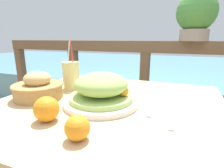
% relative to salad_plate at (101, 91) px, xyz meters
% --- Properties ---
extents(patio_table, '(0.92, 0.85, 0.76)m').
position_rel_salad_plate_xyz_m(patio_table, '(0.02, 0.03, -0.17)').
color(patio_table, tan).
rests_on(patio_table, ground_plane).
extents(railing_fence, '(2.80, 0.08, 1.00)m').
position_rel_salad_plate_xyz_m(railing_fence, '(0.02, 0.81, -0.12)').
color(railing_fence, brown).
rests_on(railing_fence, ground_plane).
extents(sea_backdrop, '(12.00, 4.00, 0.47)m').
position_rel_salad_plate_xyz_m(sea_backdrop, '(0.02, 3.31, -0.58)').
color(sea_backdrop, '#568EA8').
rests_on(sea_backdrop, ground_plane).
extents(salad_plate, '(0.30, 0.30, 0.13)m').
position_rel_salad_plate_xyz_m(salad_plate, '(0.00, 0.00, 0.00)').
color(salad_plate, white).
rests_on(salad_plate, patio_table).
extents(drink_glass, '(0.09, 0.09, 0.25)m').
position_rel_salad_plate_xyz_m(drink_glass, '(-0.24, 0.15, 0.02)').
color(drink_glass, '#DBCC7F').
rests_on(drink_glass, patio_table).
extents(bread_basket, '(0.22, 0.22, 0.12)m').
position_rel_salad_plate_xyz_m(bread_basket, '(-0.29, -0.03, -0.01)').
color(bread_basket, '#AD7F47').
rests_on(bread_basket, patio_table).
extents(potted_plant, '(0.27, 0.27, 0.33)m').
position_rel_salad_plate_xyz_m(potted_plant, '(0.35, 0.81, 0.36)').
color(potted_plant, gray).
rests_on(potted_plant, railing_fence).
extents(fork, '(0.03, 0.18, 0.00)m').
position_rel_salad_plate_xyz_m(fork, '(0.19, 0.03, -0.05)').
color(fork, silver).
rests_on(fork, patio_table).
extents(knife, '(0.03, 0.18, 0.00)m').
position_rel_salad_plate_xyz_m(knife, '(0.27, -0.03, -0.05)').
color(knife, silver).
rests_on(knife, patio_table).
extents(orange_near_basket, '(0.07, 0.07, 0.07)m').
position_rel_salad_plate_xyz_m(orange_near_basket, '(0.05, -0.25, -0.02)').
color(orange_near_basket, orange).
rests_on(orange_near_basket, patio_table).
extents(orange_near_glass, '(0.08, 0.08, 0.08)m').
position_rel_salad_plate_xyz_m(orange_near_glass, '(-0.10, -0.20, -0.01)').
color(orange_near_glass, orange).
rests_on(orange_near_glass, patio_table).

